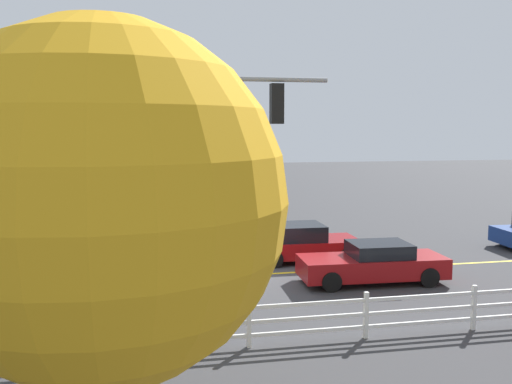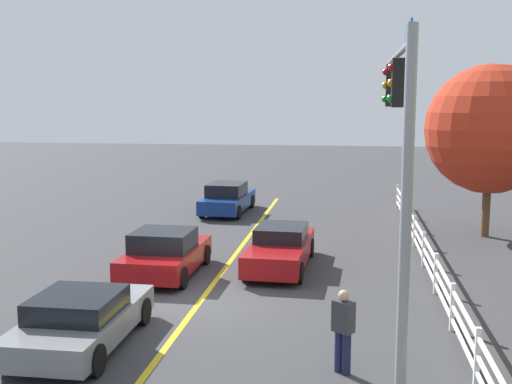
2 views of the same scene
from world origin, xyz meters
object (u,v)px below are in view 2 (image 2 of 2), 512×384
Objects in this scene: car_3 at (81,320)px; car_0 at (165,254)px; pedestrian at (343,328)px; tree_0 at (490,129)px; car_1 at (280,248)px; car_2 at (228,199)px.

car_0 is at bearing -1.80° from car_3.
pedestrian reaches higher than car_0.
pedestrian is 14.94m from tree_0.
pedestrian is at bearing -138.10° from car_0.
tree_0 reaches higher than car_0.
car_1 is (-1.39, 3.41, -0.03)m from car_0.
pedestrian reaches higher than car_2.
tree_0 reaches higher than pedestrian.
pedestrian reaches higher than car_3.
car_2 is 18.12m from pedestrian.
tree_0 is at bearing 130.02° from car_1.
car_0 is at bearing -65.56° from car_1.
car_1 is at bearing -26.74° from car_3.
car_2 is (-10.90, -0.18, 0.03)m from car_0.
car_2 is at bearing -157.09° from car_1.
car_1 is at bearing -156.82° from car_2.
tree_0 is (-5.82, 7.50, 3.59)m from car_1.
car_1 is at bearing -66.92° from car_0.
car_2 is 2.78× the size of pedestrian.
car_1 is 10.15m from tree_0.
tree_0 is at bearing 14.22° from pedestrian.
car_0 is at bearing -176.59° from car_2.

